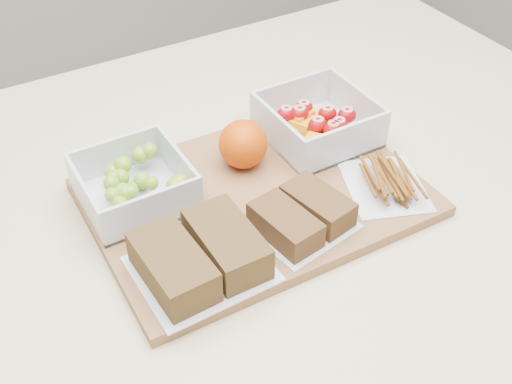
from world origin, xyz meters
The scene contains 7 objects.
cutting_board centered at (-0.01, -0.01, 0.91)m, with size 0.42×0.30×0.02m, color #8B5F39.
grape_container centered at (-0.15, 0.06, 0.94)m, with size 0.13×0.13×0.06m.
fruit_container centered at (0.13, 0.06, 0.94)m, with size 0.14×0.14×0.06m.
orange centered at (0.01, 0.06, 0.95)m, with size 0.07×0.07×0.07m, color #CC4504.
sandwich_bag_left centered at (-0.13, -0.09, 0.94)m, with size 0.15×0.13×0.05m.
sandwich_bag_center centered at (0.01, -0.09, 0.93)m, with size 0.13×0.12×0.04m.
pretzel_bag centered at (0.14, -0.08, 0.93)m, with size 0.14×0.15×0.03m.
Camera 1 is at (-0.33, -0.56, 1.46)m, focal length 45.00 mm.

